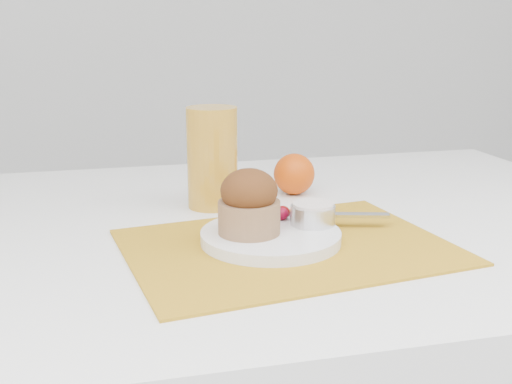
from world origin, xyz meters
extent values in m
cube|color=#B98419|center=(0.00, -0.08, 0.75)|extent=(0.44, 0.35, 0.00)
cylinder|color=white|center=(-0.01, -0.06, 0.76)|extent=(0.23, 0.23, 0.01)
cylinder|color=silver|center=(0.05, -0.04, 0.78)|extent=(0.06, 0.06, 0.03)
cylinder|color=silver|center=(0.05, -0.04, 0.79)|extent=(0.06, 0.06, 0.01)
ellipsoid|color=#4E0202|center=(0.02, -0.01, 0.78)|extent=(0.02, 0.02, 0.02)
ellipsoid|color=#5A0216|center=(0.01, -0.01, 0.78)|extent=(0.02, 0.02, 0.02)
cube|color=#B9BCC2|center=(0.08, -0.01, 0.77)|extent=(0.18, 0.06, 0.00)
sphere|color=#D74B07|center=(0.09, 0.18, 0.78)|extent=(0.07, 0.07, 0.07)
cylinder|color=gold|center=(-0.05, 0.14, 0.83)|extent=(0.09, 0.09, 0.16)
cylinder|color=#976D49|center=(-0.04, -0.06, 0.79)|extent=(0.10, 0.10, 0.04)
ellipsoid|color=#331809|center=(-0.04, -0.06, 0.82)|extent=(0.07, 0.07, 0.06)
camera|label=1|loc=(-0.22, -0.82, 1.03)|focal=45.00mm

